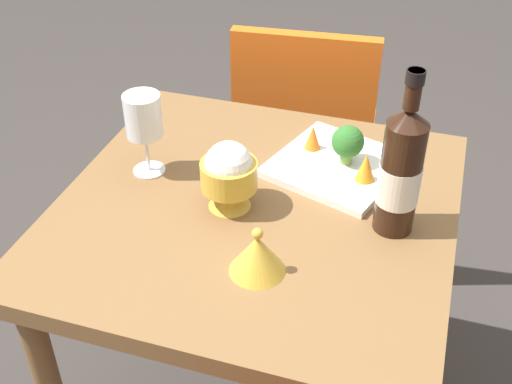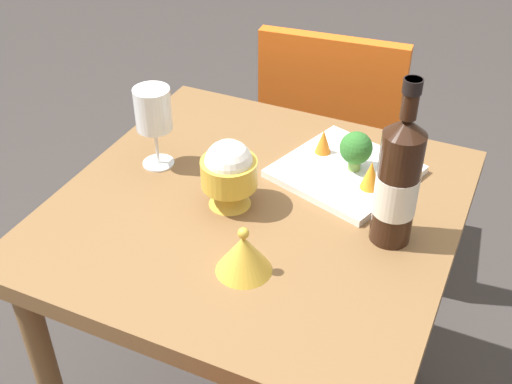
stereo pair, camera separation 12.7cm
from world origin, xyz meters
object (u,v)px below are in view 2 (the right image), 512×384
Objects in this scene: wine_bottle at (398,181)px; carrot_garnish_right at (371,175)px; carrot_garnish_left at (323,141)px; chair_by_wall at (333,130)px; broccoli_floret at (356,149)px; rice_bowl at (229,172)px; serving_plate at (345,172)px; wine_glass at (153,111)px; rice_bowl_lid at (244,253)px.

wine_bottle is 5.30× the size of carrot_garnish_right.
carrot_garnish_right is at bearing 122.59° from wine_bottle.
chair_by_wall is at bearing 104.64° from carrot_garnish_left.
chair_by_wall is 2.63× the size of wine_bottle.
broccoli_floret is at bearing -22.80° from carrot_garnish_left.
serving_plate is (0.18, 0.19, -0.07)m from rice_bowl.
carrot_garnish_right reaches higher than carrot_garnish_left.
carrot_garnish_right is (0.05, -0.05, -0.02)m from broccoli_floret.
chair_by_wall is 15.65× the size of carrot_garnish_left.
rice_bowl reaches higher than carrot_garnish_right.
rice_bowl is 0.26m from carrot_garnish_left.
rice_bowl reaches higher than chair_by_wall.
rice_bowl reaches higher than serving_plate.
rice_bowl is 2.61× the size of carrot_garnish_left.
chair_by_wall is at bearing 72.79° from wine_glass.
serving_plate is 0.09m from carrot_garnish_right.
broccoli_floret reaches higher than carrot_garnish_right.
broccoli_floret is 0.07m from carrot_garnish_right.
rice_bowl reaches higher than rice_bowl_lid.
rice_bowl_lid is at bearing -113.46° from carrot_garnish_right.
carrot_garnish_left is at bearing 89.56° from rice_bowl_lid.
chair_by_wall reaches higher than broccoli_floret.
broccoli_floret is (0.19, 0.20, -0.01)m from rice_bowl.
serving_plate is 0.08m from carrot_garnish_left.
broccoli_floret reaches higher than rice_bowl_lid.
rice_bowl is 2.32× the size of carrot_garnish_right.
chair_by_wall is 0.74m from wine_glass.
rice_bowl is at bearing -17.09° from wine_glass.
carrot_garnish_right reaches higher than serving_plate.
rice_bowl_lid is 0.37m from broccoli_floret.
broccoli_floret is at bearing 126.33° from wine_bottle.
carrot_garnish_right is (0.24, 0.14, -0.03)m from rice_bowl.
rice_bowl_lid is 0.32× the size of serving_plate.
carrot_garnish_left is (-0.20, 0.20, -0.08)m from wine_bottle.
wine_bottle is 0.24m from serving_plate.
serving_plate is at bearing 79.05° from rice_bowl_lid.
chair_by_wall is at bearing 116.16° from wine_bottle.
chair_by_wall is 2.70× the size of serving_plate.
wine_bottle reaches higher than rice_bowl_lid.
wine_glass is 1.79× the size of rice_bowl_lid.
carrot_garnish_left is 0.16m from carrot_garnish_right.
wine_bottle is 0.30m from rice_bowl_lid.
rice_bowl_lid is (0.31, -0.22, -0.09)m from wine_glass.
serving_plate is at bearing -161.17° from broccoli_floret.
wine_glass is 0.42m from serving_plate.
rice_bowl_lid is at bearing -100.95° from serving_plate.
wine_glass is at bearing -112.71° from chair_by_wall.
carrot_garnish_right is at bearing 66.54° from rice_bowl_lid.
chair_by_wall is 6.00× the size of rice_bowl.
broccoli_floret is (-0.12, 0.17, -0.06)m from wine_bottle.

